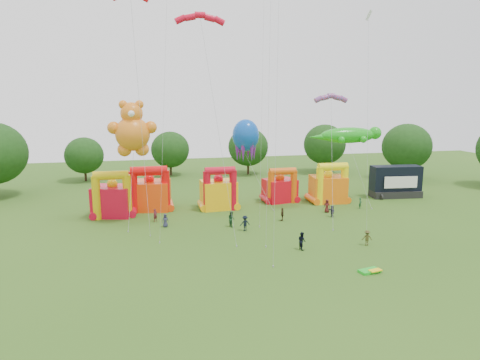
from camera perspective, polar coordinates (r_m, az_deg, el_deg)
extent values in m
plane|color=#2F5718|center=(37.38, 9.00, -14.11)|extent=(160.00, 160.00, 0.00)
cylinder|color=#352314|center=(89.51, 21.14, 1.29)|extent=(0.44, 0.44, 3.72)
ellipsoid|color=#173A11|center=(88.92, 21.35, 4.17)|extent=(9.30, 9.30, 8.89)
cylinder|color=#352314|center=(92.61, 11.12, 2.06)|extent=(0.44, 0.44, 3.51)
ellipsoid|color=#173A11|center=(92.06, 11.22, 4.70)|extent=(8.77, 8.78, 8.39)
cylinder|color=#352314|center=(89.09, 1.09, 1.85)|extent=(0.44, 0.44, 3.30)
ellipsoid|color=#173A11|center=(88.54, 1.10, 4.43)|extent=(8.25, 8.25, 7.88)
cylinder|color=#352314|center=(88.79, -9.21, 1.61)|extent=(0.44, 0.44, 3.09)
ellipsoid|color=#173A11|center=(88.27, -9.29, 4.03)|extent=(7.73, 7.72, 7.38)
cylinder|color=#352314|center=(86.79, -19.91, 0.80)|extent=(0.44, 0.44, 2.88)
ellipsoid|color=#173A11|center=(86.28, -20.06, 3.11)|extent=(7.20, 7.20, 6.88)
cube|color=red|center=(60.19, -16.55, -2.69)|extent=(5.80, 5.07, 4.06)
cylinder|color=gold|center=(58.78, -18.59, -2.26)|extent=(1.10, 1.10, 5.80)
cylinder|color=gold|center=(58.46, -14.79, -2.12)|extent=(1.10, 1.10, 5.80)
cylinder|color=gold|center=(58.02, -16.85, 0.60)|extent=(4.45, 1.15, 1.15)
sphere|color=gold|center=(59.70, -16.67, -0.51)|extent=(1.40, 1.40, 1.40)
cube|color=#F5420D|center=(62.32, -11.95, -2.00)|extent=(6.24, 5.31, 4.08)
cylinder|color=red|center=(60.58, -14.03, -1.61)|extent=(1.23, 1.23, 5.83)
cylinder|color=red|center=(60.59, -9.89, -1.44)|extent=(1.23, 1.23, 5.83)
cylinder|color=red|center=(59.99, -12.07, 1.19)|extent=(4.99, 1.30, 1.30)
sphere|color=red|center=(61.85, -12.03, 0.12)|extent=(1.40, 1.40, 1.40)
cube|color=#FEB30D|center=(61.60, -2.88, -1.96)|extent=(5.09, 4.22, 4.01)
cylinder|color=red|center=(59.80, -4.43, -1.52)|extent=(1.05, 1.05, 5.72)
cylinder|color=red|center=(60.41, -0.93, -1.37)|extent=(1.05, 1.05, 5.72)
cylinder|color=red|center=(59.53, -2.69, 1.25)|extent=(4.25, 1.10, 1.10)
sphere|color=red|center=(61.13, -2.90, 0.15)|extent=(1.40, 1.40, 1.40)
cube|color=red|center=(65.98, 5.31, -1.37)|extent=(5.18, 4.47, 3.43)
cylinder|color=#E1540C|center=(64.09, 4.17, -1.05)|extent=(1.00, 1.00, 4.91)
cylinder|color=#E1540C|center=(65.17, 7.15, -0.91)|extent=(1.00, 1.00, 4.91)
cylinder|color=#E1540C|center=(64.14, 5.71, 1.17)|extent=(4.04, 1.05, 1.05)
sphere|color=#E1540C|center=(65.59, 5.34, 0.35)|extent=(1.40, 1.40, 1.40)
cube|color=orange|center=(66.77, 11.62, -1.17)|extent=(5.47, 4.57, 3.97)
cylinder|color=yellow|center=(64.51, 10.57, -0.78)|extent=(1.11, 1.11, 5.67)
cylinder|color=yellow|center=(66.13, 13.73, -0.63)|extent=(1.11, 1.11, 5.67)
cylinder|color=yellow|center=(64.79, 12.27, 1.75)|extent=(4.50, 1.17, 1.17)
sphere|color=yellow|center=(66.34, 11.70, 0.76)|extent=(1.40, 1.40, 1.40)
cube|color=black|center=(73.12, 19.99, -1.71)|extent=(8.10, 3.68, 1.10)
cube|color=black|center=(72.81, 20.04, 0.25)|extent=(8.06, 3.29, 3.93)
cube|color=white|center=(71.62, 20.66, -0.28)|extent=(5.40, 0.59, 1.85)
cylinder|color=black|center=(70.55, 18.33, -2.18)|extent=(0.30, 0.90, 0.90)
cylinder|color=black|center=(73.92, 22.53, -1.88)|extent=(0.30, 0.90, 0.90)
sphere|color=orange|center=(54.64, -14.13, 5.99)|extent=(4.24, 4.24, 4.24)
sphere|color=orange|center=(54.50, -14.25, 8.61)|extent=(2.70, 2.70, 2.70)
sphere|color=orange|center=(54.51, -15.33, 9.68)|extent=(1.06, 1.06, 1.06)
sphere|color=orange|center=(54.45, -13.28, 9.77)|extent=(1.06, 1.06, 1.06)
sphere|color=orange|center=(54.70, -16.50, 6.69)|extent=(1.54, 1.54, 1.54)
sphere|color=orange|center=(54.56, -11.83, 6.90)|extent=(1.54, 1.54, 1.54)
sphere|color=orange|center=(54.88, -15.14, 3.94)|extent=(1.73, 1.73, 1.73)
sphere|color=orange|center=(54.81, -12.93, 4.04)|extent=(1.73, 1.73, 1.73)
sphere|color=white|center=(53.20, -14.30, 8.56)|extent=(0.77, 0.77, 0.77)
ellipsoid|color=#1AA117|center=(66.98, 14.25, 5.81)|extent=(9.02, 2.82, 2.40)
sphere|color=#1AA117|center=(69.04, 17.55, 6.00)|extent=(1.94, 1.94, 1.94)
cone|color=#1AA117|center=(65.09, 10.61, 5.66)|extent=(3.52, 1.41, 1.41)
sphere|color=#1AA117|center=(69.08, 15.02, 5.47)|extent=(1.06, 1.06, 1.06)
sphere|color=#1AA117|center=(66.60, 16.13, 5.23)|extent=(1.06, 1.06, 1.06)
sphere|color=#1AA117|center=(67.54, 12.35, 5.48)|extent=(1.06, 1.06, 1.06)
sphere|color=#1AA117|center=(65.00, 13.38, 5.23)|extent=(1.06, 1.06, 1.06)
ellipsoid|color=#0B47B1|center=(65.37, 0.77, 5.98)|extent=(4.07, 4.07, 4.88)
cone|color=#591E8C|center=(65.91, 1.88, 4.06)|extent=(0.92, 0.92, 3.25)
cone|color=#591E8C|center=(66.86, 1.09, 4.16)|extent=(0.92, 0.92, 3.25)
cone|color=#591E8C|center=(66.56, -0.02, 4.13)|extent=(0.92, 0.92, 3.25)
cone|color=#591E8C|center=(65.31, -0.37, 4.00)|extent=(0.92, 0.92, 3.25)
cone|color=#591E8C|center=(64.34, 0.42, 3.89)|extent=(0.92, 0.92, 3.25)
cone|color=#591E8C|center=(64.65, 1.56, 3.92)|extent=(0.92, 0.92, 3.25)
cube|color=white|center=(55.75, 16.79, 20.28)|extent=(1.02, 1.02, 1.10)
cube|color=green|center=(41.78, 16.89, -11.52)|extent=(2.16, 1.39, 0.24)
cube|color=yellow|center=(41.67, 17.59, -11.41)|extent=(1.30, 0.84, 0.10)
imported|color=#2B2C47|center=(53.71, -9.93, -5.34)|extent=(0.87, 0.61, 1.67)
imported|color=#5A1923|center=(56.31, -11.23, -4.62)|extent=(0.72, 0.69, 1.67)
imported|color=#1A4223|center=(53.08, -1.14, -5.20)|extent=(0.95, 1.11, 1.96)
imported|color=black|center=(51.46, 0.66, -5.78)|extent=(1.27, 0.81, 1.88)
imported|color=#392616|center=(55.83, 5.65, -4.58)|extent=(0.70, 1.08, 1.71)
imported|color=#242239|center=(58.66, 12.18, -4.08)|extent=(0.55, 1.48, 1.57)
imported|color=#511A17|center=(60.72, 11.52, -3.41)|extent=(1.06, 1.02, 1.83)
imported|color=#1B4527|center=(63.96, 15.74, -2.99)|extent=(0.67, 0.68, 1.58)
imported|color=black|center=(45.80, 8.25, -8.02)|extent=(0.86, 1.03, 1.90)
imported|color=#423D1A|center=(48.57, 16.57, -7.39)|extent=(1.22, 0.89, 1.69)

